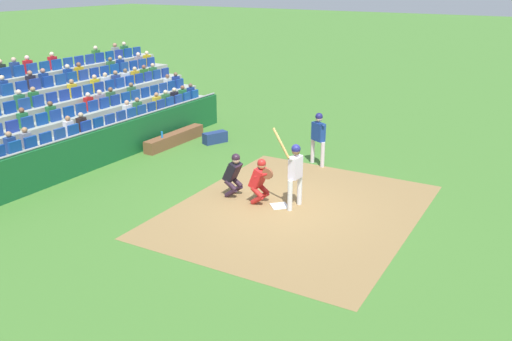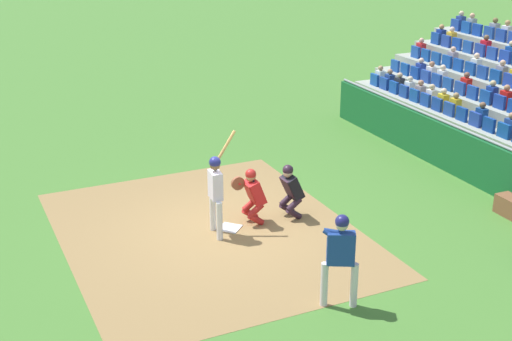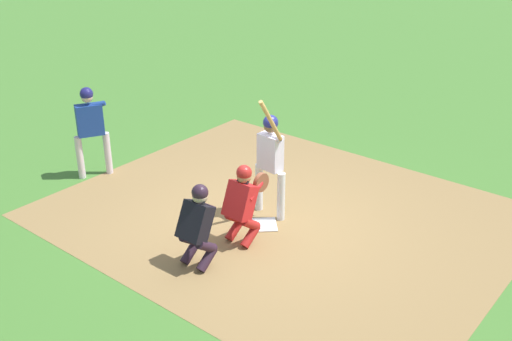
{
  "view_description": "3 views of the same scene",
  "coord_description": "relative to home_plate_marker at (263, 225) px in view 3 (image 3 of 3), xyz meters",
  "views": [
    {
      "loc": [
        11.98,
        6.42,
        5.9
      ],
      "look_at": [
        0.13,
        -0.66,
        0.95
      ],
      "focal_mm": 38.42,
      "sensor_mm": 36.0,
      "label": 1
    },
    {
      "loc": [
        -12.78,
        5.02,
        6.61
      ],
      "look_at": [
        0.31,
        -0.76,
        1.12
      ],
      "focal_mm": 48.98,
      "sensor_mm": 36.0,
      "label": 2
    },
    {
      "loc": [
        5.45,
        -6.63,
        4.99
      ],
      "look_at": [
        0.16,
        -0.37,
        1.17
      ],
      "focal_mm": 42.55,
      "sensor_mm": 36.0,
      "label": 3
    }
  ],
  "objects": [
    {
      "name": "ground_plane",
      "position": [
        0.0,
        0.0,
        -0.02
      ],
      "size": [
        160.0,
        160.0,
        0.0
      ],
      "primitive_type": "plane",
      "color": "#42752D"
    },
    {
      "name": "infield_dirt_patch",
      "position": [
        0.0,
        0.5,
        -0.01
      ],
      "size": [
        7.43,
        6.16,
        0.01
      ],
      "primitive_type": "cube",
      "rotation": [
        0.0,
        0.0,
        0.02
      ],
      "color": "olive",
      "rests_on": "ground_plane"
    },
    {
      "name": "home_plate_marker",
      "position": [
        0.0,
        0.0,
        0.0
      ],
      "size": [
        0.62,
        0.62,
        0.02
      ],
      "primitive_type": "cube",
      "rotation": [
        0.0,
        0.0,
        0.79
      ],
      "color": "white",
      "rests_on": "infield_dirt_patch"
    },
    {
      "name": "batter_at_plate",
      "position": [
        -0.15,
        0.36,
        1.08
      ],
      "size": [
        0.64,
        0.7,
        2.2
      ],
      "color": "silver",
      "rests_on": "ground_plane"
    },
    {
      "name": "catcher_crouching",
      "position": [
        0.07,
        -0.57,
        0.71
      ],
      "size": [
        0.46,
        0.71,
        1.3
      ],
      "color": "#AF201D",
      "rests_on": "ground_plane"
    },
    {
      "name": "home_plate_umpire",
      "position": [
        0.0,
        -1.46,
        0.68
      ],
      "size": [
        0.48,
        0.48,
        1.28
      ],
      "color": "#2C1A29",
      "rests_on": "ground_plane"
    },
    {
      "name": "on_deck_batter",
      "position": [
        -3.66,
        -0.58,
        1.05
      ],
      "size": [
        0.42,
        0.64,
        1.75
      ],
      "color": "silver",
      "rests_on": "ground_plane"
    }
  ]
}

